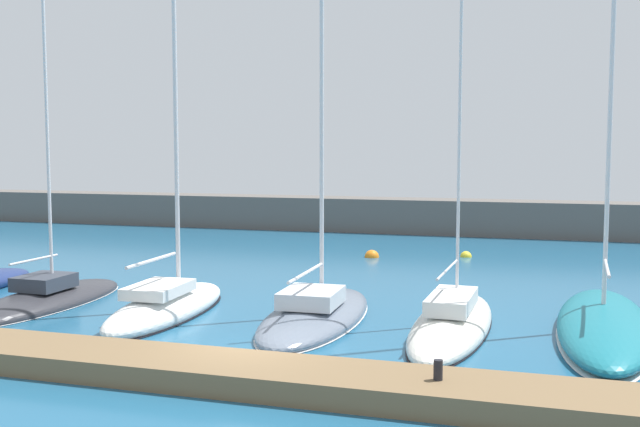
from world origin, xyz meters
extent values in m
plane|color=#1E567A|center=(0.00, 0.00, 0.00)|extent=(120.00, 120.00, 0.00)
cube|color=brown|center=(0.00, -1.70, 0.28)|extent=(36.16, 2.16, 0.56)
cube|color=#5B5651|center=(0.00, 30.64, 1.11)|extent=(108.00, 2.99, 2.23)
ellipsoid|color=#2D2D33|center=(-9.58, 4.51, 0.08)|extent=(2.71, 7.95, 1.00)
ellipsoid|color=silver|center=(-9.58, 4.51, 0.02)|extent=(2.74, 8.03, 0.12)
cylinder|color=silver|center=(-9.58, 4.83, 7.16)|extent=(0.11, 0.11, 13.16)
cylinder|color=silver|center=(-9.59, 3.93, 1.69)|extent=(0.11, 2.43, 0.08)
cube|color=#333842|center=(-9.58, 4.41, 0.83)|extent=(1.58, 1.83, 0.49)
ellipsoid|color=white|center=(-4.66, 4.24, 0.22)|extent=(2.40, 7.51, 1.16)
ellipsoid|color=black|center=(-4.66, 4.24, 0.02)|extent=(2.42, 7.58, 0.12)
cylinder|color=silver|center=(-4.69, 5.11, 6.75)|extent=(0.15, 0.15, 11.88)
cylinder|color=silver|center=(-4.62, 3.25, 1.99)|extent=(0.21, 3.18, 0.10)
cube|color=silver|center=(-4.64, 3.66, 0.98)|extent=(1.62, 2.49, 0.36)
ellipsoid|color=slate|center=(0.28, 4.99, 0.13)|extent=(3.09, 8.52, 0.96)
ellipsoid|color=silver|center=(0.28, 4.99, 0.02)|extent=(3.12, 8.61, 0.12)
cylinder|color=silver|center=(0.26, 5.67, 7.06)|extent=(0.14, 0.14, 12.88)
cylinder|color=silver|center=(0.31, 3.87, 1.74)|extent=(0.20, 3.59, 0.10)
cube|color=silver|center=(0.29, 4.42, 0.86)|extent=(1.80, 2.14, 0.50)
ellipsoid|color=silver|center=(4.63, 4.88, 0.15)|extent=(2.47, 8.72, 1.14)
ellipsoid|color=black|center=(4.63, 4.88, 0.02)|extent=(2.49, 8.81, 0.12)
cylinder|color=silver|center=(4.66, 5.74, 7.33)|extent=(0.10, 0.10, 13.21)
cylinder|color=silver|center=(4.59, 3.81, 2.05)|extent=(0.19, 3.52, 0.07)
cube|color=silver|center=(4.62, 4.69, 0.95)|extent=(1.32, 2.93, 0.45)
ellipsoid|color=#19707F|center=(8.98, 5.84, 0.27)|extent=(3.13, 10.34, 1.07)
ellipsoid|color=silver|center=(8.98, 5.84, 0.02)|extent=(3.16, 10.44, 0.12)
cylinder|color=silver|center=(9.01, 6.36, 9.12)|extent=(0.14, 0.14, 16.64)
cylinder|color=silver|center=(8.94, 4.94, 2.15)|extent=(0.26, 3.44, 0.10)
sphere|color=yellow|center=(3.52, 20.47, 0.00)|extent=(0.59, 0.59, 0.59)
sphere|color=orange|center=(-1.07, 18.97, 0.00)|extent=(0.75, 0.75, 0.75)
cylinder|color=black|center=(5.08, -1.70, 0.78)|extent=(0.20, 0.20, 0.44)
camera|label=1|loc=(7.08, -17.01, 5.49)|focal=40.90mm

